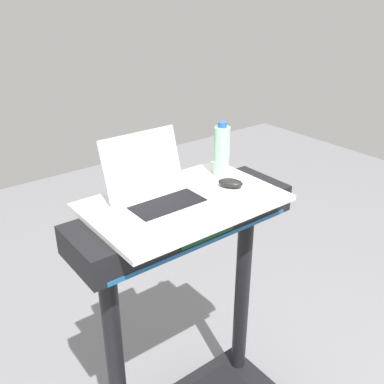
% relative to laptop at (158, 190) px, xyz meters
% --- Properties ---
extents(desk_board, '(0.72, 0.47, 0.02)m').
position_rel_laptop_xyz_m(desk_board, '(0.09, -0.04, -0.06)').
color(desk_board, white).
rests_on(desk_board, treadmill_base).
extents(laptop, '(0.32, 0.30, 0.24)m').
position_rel_laptop_xyz_m(laptop, '(0.00, 0.00, 0.00)').
color(laptop, '#B7B7BC').
rests_on(laptop, desk_board).
extents(computer_mouse, '(0.10, 0.12, 0.03)m').
position_rel_laptop_xyz_m(computer_mouse, '(0.30, -0.06, -0.03)').
color(computer_mouse, black).
rests_on(computer_mouse, desk_board).
extents(water_bottle, '(0.07, 0.07, 0.23)m').
position_rel_laptop_xyz_m(water_bottle, '(0.35, 0.05, 0.06)').
color(water_bottle, '#9EDBB2').
rests_on(water_bottle, desk_board).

